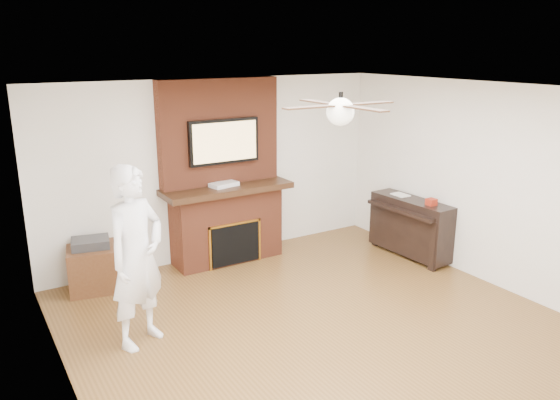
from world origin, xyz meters
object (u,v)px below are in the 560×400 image
person (137,257)px  side_table (93,266)px  fireplace (224,190)px  piano (411,226)px

person → side_table: (-0.12, 1.54, -0.62)m
person → side_table: bearing=66.4°
side_table → person: bearing=-73.9°
fireplace → person: (-1.72, -1.61, -0.07)m
fireplace → side_table: 1.97m
side_table → fireplace: bearing=13.9°
piano → person: bearing=-178.0°
fireplace → person: bearing=-137.0°
fireplace → side_table: (-1.84, -0.07, -0.69)m
fireplace → side_table: size_ratio=3.72×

